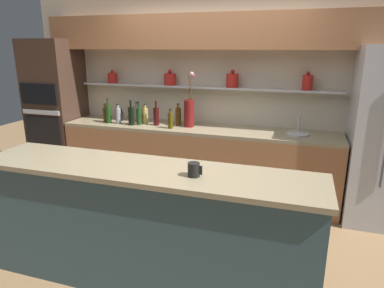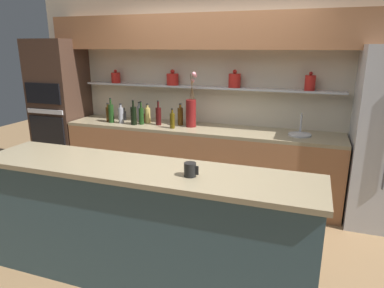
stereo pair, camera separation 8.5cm
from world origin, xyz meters
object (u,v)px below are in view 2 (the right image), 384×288
object	(u,v)px
bottle_wine_2	(111,113)
bottle_spirit_6	(108,114)
bottle_spirit_4	(148,115)
bottle_oil_7	(172,120)
oven_tower	(61,110)
bottle_spirit_1	(180,116)
bottle_sauce_11	(146,117)
bottle_spirit_5	(121,115)
bottle_sauce_3	(124,115)
bottle_spirit_8	(139,113)
coffee_mug	(190,170)
bottle_wine_10	(158,116)
sink_fixture	(300,133)
flower_vase	(191,111)
bottle_wine_9	(141,116)
bottle_wine_0	(134,115)

from	to	relation	value
bottle_wine_2	bottle_spirit_6	world-z (taller)	bottle_wine_2
bottle_spirit_4	bottle_oil_7	distance (m)	0.46
oven_tower	bottle_spirit_1	world-z (taller)	oven_tower
bottle_spirit_4	bottle_sauce_11	world-z (taller)	bottle_spirit_4
bottle_sauce_11	bottle_oil_7	bearing A→B (deg)	-25.29
bottle_spirit_5	bottle_spirit_4	bearing A→B (deg)	20.19
bottle_sauce_3	bottle_oil_7	bearing A→B (deg)	-15.87
bottle_spirit_8	bottle_spirit_5	bearing A→B (deg)	-123.50
coffee_mug	bottle_wine_10	bearing A→B (deg)	120.93
sink_fixture	bottle_spirit_8	bearing A→B (deg)	176.91
flower_vase	bottle_oil_7	xyz separation A→B (m)	(-0.19, -0.17, -0.10)
bottle_spirit_6	bottle_wine_9	distance (m)	0.51
flower_vase	bottle_spirit_6	xyz separation A→B (m)	(-1.18, -0.08, -0.10)
flower_vase	bottle_wine_0	bearing A→B (deg)	-169.42
flower_vase	bottle_spirit_8	world-z (taller)	flower_vase
bottle_spirit_1	bottle_spirit_5	bearing A→B (deg)	-169.13
bottle_spirit_4	bottle_oil_7	xyz separation A→B (m)	(0.43, -0.17, -0.01)
oven_tower	bottle_sauce_3	size ratio (longest dim) A/B	11.69
bottle_spirit_4	bottle_sauce_3	bearing A→B (deg)	171.04
oven_tower	flower_vase	distance (m)	2.03
bottle_spirit_8	sink_fixture	bearing A→B (deg)	-3.09
bottle_wine_10	bottle_wine_9	bearing A→B (deg)	-170.34
bottle_sauce_3	bottle_spirit_8	world-z (taller)	bottle_spirit_8
sink_fixture	bottle_sauce_3	distance (m)	2.37
oven_tower	bottle_wine_2	size ratio (longest dim) A/B	6.02
bottle_wine_10	coffee_mug	xyz separation A→B (m)	(1.10, -1.84, 0.03)
bottle_wine_0	bottle_spirit_4	size ratio (longest dim) A/B	1.24
flower_vase	sink_fixture	xyz separation A→B (m)	(1.34, 0.00, -0.18)
bottle_spirit_6	bottle_spirit_8	world-z (taller)	bottle_spirit_8
flower_vase	coffee_mug	size ratio (longest dim) A/B	6.52
bottle_spirit_5	bottle_oil_7	size ratio (longest dim) A/B	1.05
bottle_wine_0	coffee_mug	bearing A→B (deg)	-50.95
bottle_wine_10	bottle_oil_7	bearing A→B (deg)	-25.34
oven_tower	bottle_sauce_11	distance (m)	1.35
bottle_wine_2	bottle_spirit_4	bearing A→B (deg)	15.16
sink_fixture	bottle_spirit_1	size ratio (longest dim) A/B	0.91
flower_vase	bottle_sauce_11	world-z (taller)	flower_vase
bottle_wine_0	bottle_spirit_4	xyz separation A→B (m)	(0.13, 0.15, -0.01)
oven_tower	bottle_spirit_6	size ratio (longest dim) A/B	7.92
bottle_wine_9	bottle_sauce_11	world-z (taller)	bottle_wine_9
sink_fixture	bottle_wine_9	bearing A→B (deg)	-177.46
flower_vase	bottle_wine_9	distance (m)	0.68
bottle_wine_0	bottle_sauce_3	world-z (taller)	bottle_wine_0
oven_tower	flower_vase	xyz separation A→B (m)	(2.03, 0.01, 0.12)
coffee_mug	oven_tower	bearing A→B (deg)	145.14
bottle_spirit_4	coffee_mug	world-z (taller)	bottle_spirit_4
bottle_oil_7	bottle_sauce_3	bearing A→B (deg)	164.13
bottle_oil_7	bottle_sauce_11	bearing A→B (deg)	154.71
sink_fixture	bottle_wine_10	xyz separation A→B (m)	(-1.78, -0.05, 0.09)
sink_fixture	bottle_spirit_5	xyz separation A→B (m)	(-2.30, -0.12, 0.08)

